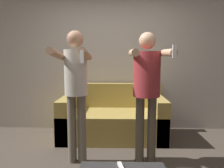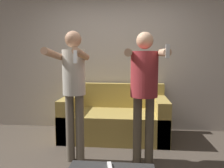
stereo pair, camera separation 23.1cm
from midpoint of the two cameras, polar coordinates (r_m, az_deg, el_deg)
name	(u,v)px [view 2 (the right image)]	position (r m, az deg, el deg)	size (l,w,h in m)	color
wall_back	(117,58)	(4.14, 2.85, 6.73)	(6.40, 0.06, 2.70)	beige
couch	(115,119)	(3.80, 2.49, -9.23)	(1.74, 0.92, 0.89)	#AD9347
person_standing_left	(74,82)	(2.77, -7.67, 0.42)	(0.41, 0.69, 1.69)	#6B6051
person_standing_right	(144,82)	(2.71, 10.85, 0.44)	(0.46, 0.74, 1.66)	brown
remote_far	(110,167)	(2.05, 2.85, -20.84)	(0.07, 0.15, 0.02)	white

